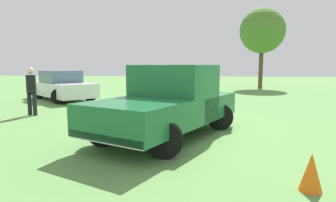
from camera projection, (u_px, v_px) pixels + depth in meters
ground_plane at (193, 135)px, 7.37m from camera, size 80.00×80.00×0.00m
pickup_truck at (170, 100)px, 7.13m from camera, size 3.64×4.88×1.78m
sedan_near at (62, 86)px, 14.77m from camera, size 4.53×4.37×1.50m
person_bystander at (31, 89)px, 10.11m from camera, size 0.34×0.34×1.70m
tree_back_left at (262, 31)px, 22.09m from camera, size 3.44×3.44×6.16m
traffic_cone at (311, 172)px, 4.03m from camera, size 0.32×0.32×0.55m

